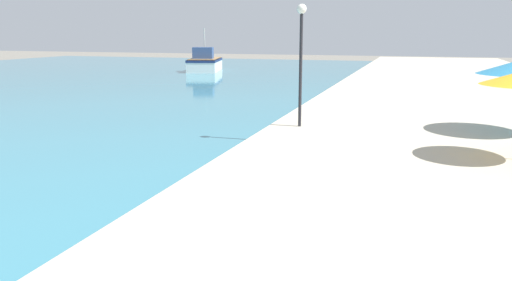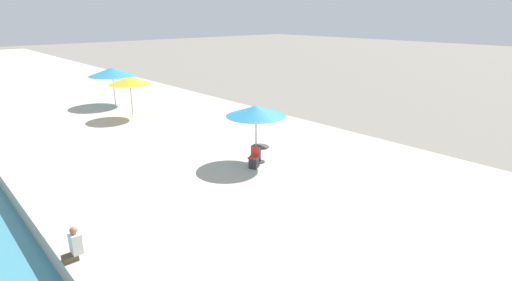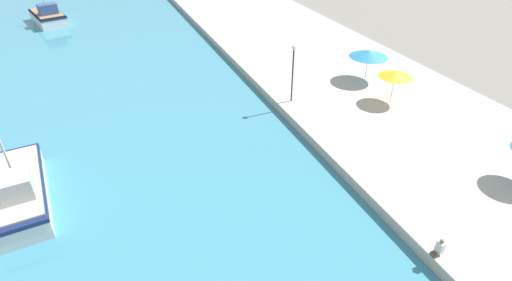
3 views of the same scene
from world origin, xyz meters
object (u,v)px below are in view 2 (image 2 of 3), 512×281
(cafe_umbrella_pink, at_px, (256,111))
(cafe_umbrella_white, at_px, (130,81))
(cafe_umbrella_striped, at_px, (112,72))
(cafe_table, at_px, (260,151))
(person_at_quay, at_px, (74,245))
(cafe_chair_left, at_px, (254,161))

(cafe_umbrella_pink, bearing_deg, cafe_umbrella_white, 92.84)
(cafe_umbrella_white, xyz_separation_m, cafe_umbrella_striped, (0.68, 4.28, 0.04))
(cafe_umbrella_white, distance_m, cafe_table, 11.42)
(cafe_umbrella_white, xyz_separation_m, person_at_quay, (-7.94, -13.36, -1.93))
(person_at_quay, bearing_deg, cafe_table, 13.73)
(cafe_umbrella_pink, xyz_separation_m, cafe_umbrella_striped, (0.13, 15.41, 0.05))
(cafe_umbrella_striped, relative_size, cafe_table, 4.09)
(cafe_umbrella_striped, bearing_deg, cafe_umbrella_white, -99.03)
(cafe_table, relative_size, person_at_quay, 0.85)
(cafe_umbrella_white, bearing_deg, cafe_umbrella_striped, 80.97)
(cafe_umbrella_striped, xyz_separation_m, cafe_table, (-0.02, -15.54, -1.84))
(person_at_quay, bearing_deg, cafe_umbrella_striped, 63.95)
(cafe_table, height_order, person_at_quay, person_at_quay)
(cafe_umbrella_white, distance_m, cafe_chair_left, 11.77)
(cafe_table, xyz_separation_m, person_at_quay, (-8.61, -2.10, -0.12))
(cafe_chair_left, distance_m, person_at_quay, 8.16)
(cafe_umbrella_pink, relative_size, cafe_umbrella_white, 1.02)
(cafe_umbrella_white, bearing_deg, cafe_umbrella_pink, -87.16)
(cafe_umbrella_pink, height_order, cafe_table, cafe_umbrella_pink)
(cafe_umbrella_pink, distance_m, cafe_umbrella_white, 11.14)
(cafe_umbrella_pink, distance_m, cafe_table, 1.80)
(cafe_umbrella_white, xyz_separation_m, cafe_table, (0.66, -11.26, -1.80))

